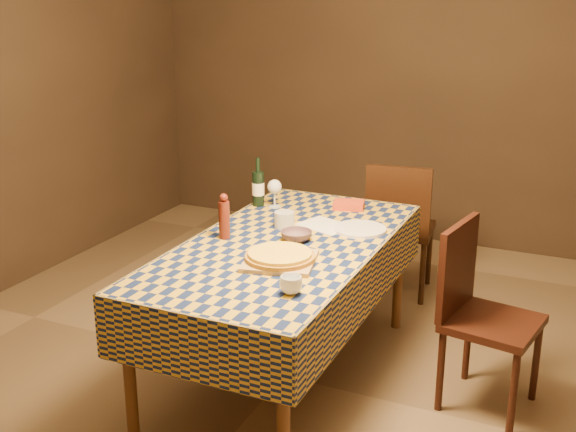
{
  "coord_description": "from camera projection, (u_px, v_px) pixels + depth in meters",
  "views": [
    {
      "loc": [
        1.45,
        -3.13,
        2.03
      ],
      "look_at": [
        0.0,
        0.05,
        0.9
      ],
      "focal_mm": 45.0,
      "sensor_mm": 36.0,
      "label": 1
    }
  ],
  "objects": [
    {
      "name": "wine_glass",
      "position": [
        275.0,
        188.0,
        4.22
      ],
      "size": [
        0.09,
        0.09,
        0.17
      ],
      "color": "silver",
      "rests_on": "dining_table"
    },
    {
      "name": "pepper_mill",
      "position": [
        224.0,
        217.0,
        3.71
      ],
      "size": [
        0.06,
        0.06,
        0.24
      ],
      "color": "#4B1811",
      "rests_on": "dining_table"
    },
    {
      "name": "pizza",
      "position": [
        280.0,
        256.0,
        3.4
      ],
      "size": [
        0.37,
        0.37,
        0.03
      ],
      "color": "#9B6919",
      "rests_on": "cutting_board"
    },
    {
      "name": "chair_right",
      "position": [
        477.0,
        306.0,
        3.54
      ],
      "size": [
        0.49,
        0.49,
        0.93
      ],
      "color": "black",
      "rests_on": "ground"
    },
    {
      "name": "room",
      "position": [
        284.0,
        131.0,
        3.49
      ],
      "size": [
        5.0,
        5.1,
        2.7
      ],
      "color": "brown",
      "rests_on": "ground"
    },
    {
      "name": "takeout_container",
      "position": [
        349.0,
        205.0,
        4.23
      ],
      "size": [
        0.2,
        0.16,
        0.04
      ],
      "primitive_type": "cube",
      "rotation": [
        0.0,
        0.0,
        0.24
      ],
      "color": "red",
      "rests_on": "dining_table"
    },
    {
      "name": "tumbler",
      "position": [
        291.0,
        285.0,
        3.06
      ],
      "size": [
        0.12,
        0.12,
        0.08
      ],
      "primitive_type": "imported",
      "rotation": [
        0.0,
        0.0,
        0.2
      ],
      "color": "white",
      "rests_on": "dining_table"
    },
    {
      "name": "cutting_board",
      "position": [
        280.0,
        261.0,
        3.41
      ],
      "size": [
        0.39,
        0.39,
        0.02
      ],
      "primitive_type": "cube",
      "rotation": [
        0.0,
        0.0,
        0.24
      ],
      "color": "tan",
      "rests_on": "dining_table"
    },
    {
      "name": "wine_bottle",
      "position": [
        258.0,
        188.0,
        4.26
      ],
      "size": [
        0.08,
        0.08,
        0.29
      ],
      "color": "black",
      "rests_on": "dining_table"
    },
    {
      "name": "deli_tub",
      "position": [
        284.0,
        220.0,
        3.89
      ],
      "size": [
        0.11,
        0.11,
        0.09
      ],
      "primitive_type": "cylinder",
      "rotation": [
        0.0,
        0.0,
        -0.0
      ],
      "color": "silver",
      "rests_on": "dining_table"
    },
    {
      "name": "flour_patch",
      "position": [
        325.0,
        225.0,
        3.93
      ],
      "size": [
        0.33,
        0.29,
        0.0
      ],
      "primitive_type": "cube",
      "rotation": [
        0.0,
        0.0,
        -0.34
      ],
      "color": "silver",
      "rests_on": "dining_table"
    },
    {
      "name": "chair_far",
      "position": [
        399.0,
        222.0,
        4.77
      ],
      "size": [
        0.47,
        0.47,
        0.93
      ],
      "color": "black",
      "rests_on": "ground"
    },
    {
      "name": "white_plate",
      "position": [
        360.0,
        229.0,
        3.85
      ],
      "size": [
        0.35,
        0.35,
        0.02
      ],
      "primitive_type": "cylinder",
      "rotation": [
        0.0,
        0.0,
        -0.28
      ],
      "color": "white",
      "rests_on": "dining_table"
    },
    {
      "name": "dining_table",
      "position": [
        284.0,
        257.0,
        3.69
      ],
      "size": [
        0.94,
        1.84,
        0.77
      ],
      "color": "brown",
      "rests_on": "ground"
    },
    {
      "name": "flour_bag",
      "position": [
        284.0,
        258.0,
        3.4
      ],
      "size": [
        0.19,
        0.15,
        0.05
      ],
      "primitive_type": "ellipsoid",
      "rotation": [
        0.0,
        0.0,
        -0.09
      ],
      "color": "#91A3BA",
      "rests_on": "dining_table"
    },
    {
      "name": "bowl",
      "position": [
        296.0,
        236.0,
        3.7
      ],
      "size": [
        0.16,
        0.16,
        0.05
      ],
      "primitive_type": "imported",
      "rotation": [
        0.0,
        0.0,
        -0.01
      ],
      "color": "#5B444C",
      "rests_on": "dining_table"
    }
  ]
}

